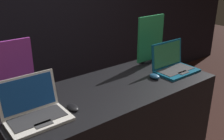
% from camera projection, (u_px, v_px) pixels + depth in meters
% --- Properties ---
extents(wall_back, '(8.00, 0.05, 2.80)m').
position_uv_depth(wall_back, '(29.00, 8.00, 3.09)').
color(wall_back, black).
rests_on(wall_back, ground_plane).
extents(display_counter, '(1.75, 0.73, 0.97)m').
position_uv_depth(display_counter, '(112.00, 139.00, 2.26)').
color(display_counter, black).
rests_on(display_counter, ground_plane).
extents(laptop_front, '(0.38, 0.30, 0.26)m').
position_uv_depth(laptop_front, '(35.00, 110.00, 1.64)').
color(laptop_front, silver).
rests_on(laptop_front, display_counter).
extents(mouse_front, '(0.06, 0.11, 0.03)m').
position_uv_depth(mouse_front, '(73.00, 107.00, 1.76)').
color(mouse_front, black).
rests_on(mouse_front, display_counter).
extents(promo_stand_front, '(0.29, 0.07, 0.43)m').
position_uv_depth(promo_stand_front, '(13.00, 72.00, 1.84)').
color(promo_stand_front, black).
rests_on(promo_stand_front, display_counter).
extents(laptop_back, '(0.39, 0.27, 0.26)m').
position_uv_depth(laptop_back, '(173.00, 65.00, 2.38)').
color(laptop_back, '#0F5170').
rests_on(laptop_back, display_counter).
extents(mouse_back, '(0.07, 0.10, 0.04)m').
position_uv_depth(mouse_back, '(155.00, 76.00, 2.23)').
color(mouse_back, navy).
rests_on(mouse_back, display_counter).
extents(promo_stand_back, '(0.32, 0.07, 0.46)m').
position_uv_depth(promo_stand_back, '(150.00, 41.00, 2.54)').
color(promo_stand_back, black).
rests_on(promo_stand_back, display_counter).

